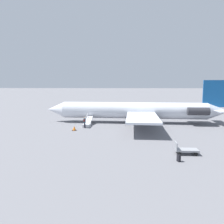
{
  "coord_description": "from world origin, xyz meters",
  "views": [
    {
      "loc": [
        2.08,
        38.21,
        6.87
      ],
      "look_at": [
        3.79,
        0.69,
        1.98
      ],
      "focal_mm": 35.0,
      "sensor_mm": 36.0,
      "label": 1
    }
  ],
  "objects_px": {
    "boarding_stairs": "(87,124)",
    "passenger": "(85,122)",
    "airplane_main": "(139,110)",
    "suitcase": "(179,158)",
    "luggage_cart": "(185,150)"
  },
  "relations": [
    {
      "from": "luggage_cart",
      "to": "suitcase",
      "type": "distance_m",
      "value": 2.35
    },
    {
      "from": "suitcase",
      "to": "passenger",
      "type": "bearing_deg",
      "value": -52.87
    },
    {
      "from": "passenger",
      "to": "suitcase",
      "type": "distance_m",
      "value": 18.02
    },
    {
      "from": "boarding_stairs",
      "to": "suitcase",
      "type": "distance_m",
      "value": 19.02
    },
    {
      "from": "airplane_main",
      "to": "boarding_stairs",
      "type": "distance_m",
      "value": 9.57
    },
    {
      "from": "airplane_main",
      "to": "suitcase",
      "type": "height_order",
      "value": "airplane_main"
    },
    {
      "from": "airplane_main",
      "to": "passenger",
      "type": "height_order",
      "value": "airplane_main"
    },
    {
      "from": "passenger",
      "to": "boarding_stairs",
      "type": "bearing_deg",
      "value": -4.55
    },
    {
      "from": "airplane_main",
      "to": "boarding_stairs",
      "type": "height_order",
      "value": "airplane_main"
    },
    {
      "from": "boarding_stairs",
      "to": "passenger",
      "type": "height_order",
      "value": "boarding_stairs"
    },
    {
      "from": "boarding_stairs",
      "to": "suitcase",
      "type": "xyz_separation_m",
      "value": [
        -10.69,
        15.74,
        -0.06
      ]
    },
    {
      "from": "boarding_stairs",
      "to": "passenger",
      "type": "bearing_deg",
      "value": 175.45
    },
    {
      "from": "boarding_stairs",
      "to": "passenger",
      "type": "relative_size",
      "value": 2.34
    },
    {
      "from": "boarding_stairs",
      "to": "luggage_cart",
      "type": "height_order",
      "value": "boarding_stairs"
    },
    {
      "from": "passenger",
      "to": "suitcase",
      "type": "bearing_deg",
      "value": -139.92
    }
  ]
}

